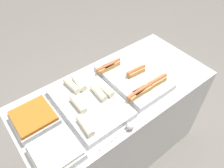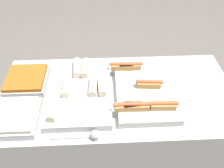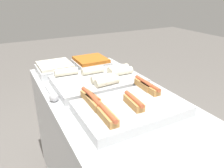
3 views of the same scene
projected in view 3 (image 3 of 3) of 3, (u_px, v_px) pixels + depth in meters
name	position (u px, v px, depth m)	size (l,w,h in m)	color
counter	(115.00, 160.00, 1.40)	(1.46, 0.69, 0.88)	silver
tray_hotdogs	(129.00, 107.00, 1.08)	(0.38, 0.52, 0.10)	silver
tray_wraps	(98.00, 80.00, 1.39)	(0.37, 0.54, 0.10)	silver
tray_side_front	(55.00, 68.00, 1.59)	(0.25, 0.25, 0.07)	silver
tray_side_back	(91.00, 63.00, 1.71)	(0.25, 0.25, 0.07)	silver
serving_spoon_near	(53.00, 96.00, 1.20)	(0.26, 0.05, 0.05)	silver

